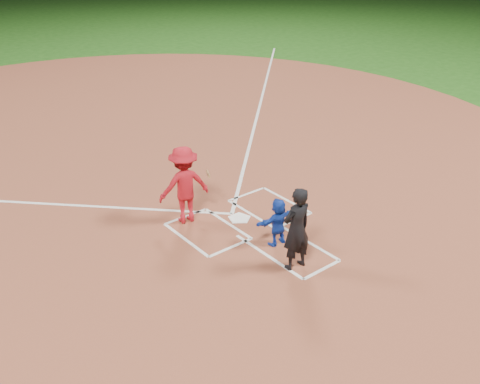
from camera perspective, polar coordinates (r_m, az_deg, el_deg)
ground at (r=13.24m, az=-0.07°, el=-2.89°), size 120.00×120.00×0.00m
home_plate_dirt at (r=17.87m, az=-12.20°, el=4.65°), size 28.00×28.00×0.01m
home_plate at (r=13.23m, az=-0.07°, el=-2.82°), size 0.60×0.60×0.02m
catcher at (r=11.99m, az=4.06°, el=-3.18°), size 1.05×0.36×1.13m
umpire at (r=11.03m, az=6.04°, el=-3.95°), size 0.71×0.49×1.86m
chalk_markings at (r=17.27m, az=-11.10°, el=4.00°), size 28.35×17.32×0.01m
batter_at_plate at (r=12.79m, az=-5.97°, el=0.76°), size 1.54×1.01×1.93m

